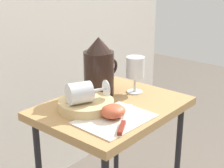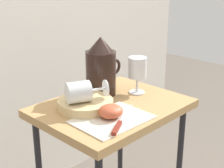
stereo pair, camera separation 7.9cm
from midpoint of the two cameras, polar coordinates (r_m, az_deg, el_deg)
table at (r=1.28m, az=1.79°, el=-6.66°), size 0.54×0.41×0.67m
linen_napkin at (r=1.12m, az=2.09°, el=-6.02°), size 0.26×0.19×0.00m
basket_tray at (r=1.20m, az=-2.64°, el=-3.45°), size 0.20×0.20×0.03m
pitcher at (r=1.32m, az=-0.15°, el=2.16°), size 0.17×0.12×0.23m
wine_glass_upright at (r=1.33m, az=6.05°, el=2.43°), size 0.07×0.07×0.15m
wine_glass_tipped_near at (r=1.16m, az=-3.56°, el=-1.38°), size 0.16×0.12×0.08m
apple_half_left at (r=1.12m, az=1.65°, el=-4.71°), size 0.08×0.08×0.04m
apple_half_right at (r=1.13m, az=1.91°, el=-4.61°), size 0.08×0.08×0.04m
knife at (r=1.09m, az=3.46°, el=-6.61°), size 0.22×0.13×0.01m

